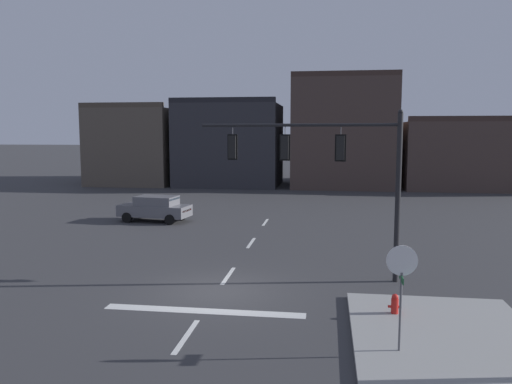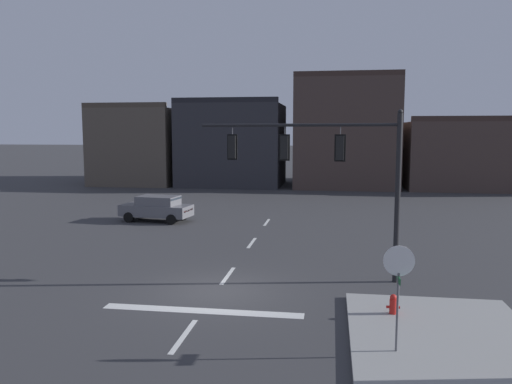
{
  "view_description": "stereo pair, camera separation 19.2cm",
  "coord_description": "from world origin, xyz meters",
  "px_view_note": "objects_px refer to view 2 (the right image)",
  "views": [
    {
      "loc": [
        3.77,
        -17.02,
        5.57
      ],
      "look_at": [
        0.79,
        4.21,
        3.06
      ],
      "focal_mm": 35.69,
      "sensor_mm": 36.0,
      "label": 1
    },
    {
      "loc": [
        3.96,
        -16.99,
        5.57
      ],
      "look_at": [
        0.79,
        4.21,
        3.06
      ],
      "focal_mm": 35.69,
      "sensor_mm": 36.0,
      "label": 2
    }
  ],
  "objects_px": {
    "car_lot_nearside": "(157,208)",
    "stop_sign": "(399,273)",
    "signal_mast_near_side": "(328,162)",
    "fire_hydrant": "(393,308)"
  },
  "relations": [
    {
      "from": "signal_mast_near_side",
      "to": "car_lot_nearside",
      "type": "distance_m",
      "value": 15.69
    },
    {
      "from": "signal_mast_near_side",
      "to": "fire_hydrant",
      "type": "relative_size",
      "value": 10.3
    },
    {
      "from": "signal_mast_near_side",
      "to": "stop_sign",
      "type": "height_order",
      "value": "signal_mast_near_side"
    },
    {
      "from": "signal_mast_near_side",
      "to": "car_lot_nearside",
      "type": "height_order",
      "value": "signal_mast_near_side"
    },
    {
      "from": "fire_hydrant",
      "to": "signal_mast_near_side",
      "type": "bearing_deg",
      "value": 115.51
    },
    {
      "from": "fire_hydrant",
      "to": "car_lot_nearside",
      "type": "bearing_deg",
      "value": 130.11
    },
    {
      "from": "signal_mast_near_side",
      "to": "stop_sign",
      "type": "bearing_deg",
      "value": -75.45
    },
    {
      "from": "signal_mast_near_side",
      "to": "fire_hydrant",
      "type": "height_order",
      "value": "signal_mast_near_side"
    },
    {
      "from": "stop_sign",
      "to": "fire_hydrant",
      "type": "bearing_deg",
      "value": 85.11
    },
    {
      "from": "car_lot_nearside",
      "to": "stop_sign",
      "type": "bearing_deg",
      "value": -54.91
    }
  ]
}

